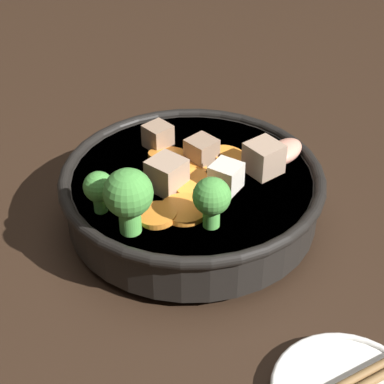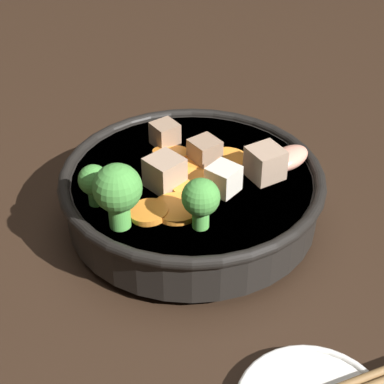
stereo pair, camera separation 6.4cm
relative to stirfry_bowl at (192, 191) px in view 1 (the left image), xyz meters
The scene contains 2 objects.
ground_plane 0.04m from the stirfry_bowl, 119.69° to the right, with size 3.00×3.00×0.00m, color black.
stirfry_bowl is the anchor object (origin of this frame).
Camera 1 is at (0.16, 0.49, 0.42)m, focal length 60.00 mm.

